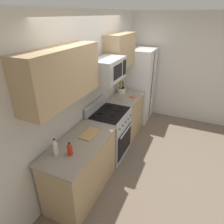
# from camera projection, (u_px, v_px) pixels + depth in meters

# --- Properties ---
(ground_plane) EXTENTS (16.00, 16.00, 0.00)m
(ground_plane) POSITION_uv_depth(u_px,v_px,m) (139.00, 161.00, 3.77)
(ground_plane) COLOR #6B5B4C
(wall_back) EXTENTS (8.00, 0.10, 2.60)m
(wall_back) POSITION_uv_depth(u_px,v_px,m) (90.00, 90.00, 3.55)
(wall_back) COLOR beige
(wall_back) RESTS_ON ground
(counter_left) EXTENTS (1.27, 0.61, 0.91)m
(counter_left) POSITION_uv_depth(u_px,v_px,m) (81.00, 168.00, 2.96)
(counter_left) COLOR tan
(counter_left) RESTS_ON ground
(range_oven) EXTENTS (0.76, 0.65, 1.09)m
(range_oven) POSITION_uv_depth(u_px,v_px,m) (110.00, 133.00, 3.78)
(range_oven) COLOR #B2B5BA
(range_oven) RESTS_ON ground
(counter_right) EXTENTS (0.91, 0.61, 0.91)m
(counter_right) POSITION_uv_depth(u_px,v_px,m) (125.00, 115.00, 4.48)
(counter_right) COLOR tan
(counter_right) RESTS_ON ground
(refrigerator) EXTENTS (0.78, 0.72, 1.80)m
(refrigerator) POSITION_uv_depth(u_px,v_px,m) (138.00, 85.00, 4.99)
(refrigerator) COLOR silver
(refrigerator) RESTS_ON ground
(wall_right) EXTENTS (0.10, 8.00, 2.60)m
(wall_right) POSITION_uv_depth(u_px,v_px,m) (168.00, 68.00, 4.99)
(wall_right) COLOR beige
(wall_right) RESTS_ON ground
(microwave) EXTENTS (0.69, 0.44, 0.36)m
(microwave) POSITION_uv_depth(u_px,v_px,m) (108.00, 70.00, 3.24)
(microwave) COLOR #B2B5BA
(upper_cabinets_left) EXTENTS (1.26, 0.34, 0.64)m
(upper_cabinets_left) POSITION_uv_depth(u_px,v_px,m) (62.00, 75.00, 2.37)
(upper_cabinets_left) COLOR tan
(upper_cabinets_right) EXTENTS (0.90, 0.34, 0.64)m
(upper_cabinets_right) POSITION_uv_depth(u_px,v_px,m) (120.00, 51.00, 3.91)
(upper_cabinets_right) COLOR tan
(utensil_crock) EXTENTS (0.17, 0.17, 0.33)m
(utensil_crock) POSITION_uv_depth(u_px,v_px,m) (122.00, 90.00, 4.46)
(utensil_crock) COLOR white
(utensil_crock) RESTS_ON counter_right
(cutting_board) EXTENTS (0.35, 0.21, 0.02)m
(cutting_board) POSITION_uv_depth(u_px,v_px,m) (90.00, 134.00, 2.95)
(cutting_board) COLOR tan
(cutting_board) RESTS_ON counter_left
(bottle_vinegar) EXTENTS (0.06, 0.06, 0.24)m
(bottle_vinegar) POSITION_uv_depth(u_px,v_px,m) (55.00, 147.00, 2.49)
(bottle_vinegar) COLOR silver
(bottle_vinegar) RESTS_ON counter_left
(bottle_hot_sauce) EXTENTS (0.07, 0.07, 0.18)m
(bottle_hot_sauce) POSITION_uv_depth(u_px,v_px,m) (70.00, 149.00, 2.50)
(bottle_hot_sauce) COLOR red
(bottle_hot_sauce) RESTS_ON counter_left
(prep_bowl) EXTENTS (0.11, 0.11, 0.04)m
(prep_bowl) POSITION_uv_depth(u_px,v_px,m) (132.00, 97.00, 4.23)
(prep_bowl) COLOR #D1662D
(prep_bowl) RESTS_ON counter_right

